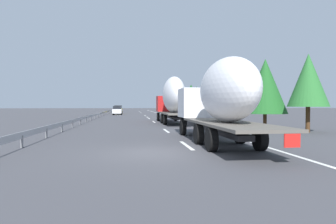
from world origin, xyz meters
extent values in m
plane|color=#424247|center=(40.00, 0.00, 0.00)|extent=(260.00, 260.00, 0.00)
cube|color=white|center=(2.00, -1.80, 0.00)|extent=(3.20, 0.20, 0.01)
cube|color=white|center=(10.31, -1.80, 0.00)|extent=(3.20, 0.20, 0.01)
cube|color=white|center=(22.50, -1.80, 0.00)|extent=(3.20, 0.20, 0.01)
cube|color=white|center=(31.40, -1.80, 0.00)|extent=(3.20, 0.20, 0.01)
cube|color=white|center=(36.02, -1.80, 0.00)|extent=(3.20, 0.20, 0.01)
cube|color=white|center=(43.40, -1.80, 0.00)|extent=(3.20, 0.20, 0.01)
cube|color=white|center=(64.55, -1.80, 0.00)|extent=(3.20, 0.20, 0.01)
cube|color=white|center=(75.36, -1.80, 0.00)|extent=(3.20, 0.20, 0.01)
cube|color=white|center=(77.46, -1.80, 0.00)|extent=(3.20, 0.20, 0.01)
cube|color=white|center=(45.00, -5.50, 0.00)|extent=(110.00, 0.20, 0.01)
cube|color=#B21919|center=(24.33, -3.60, 2.15)|extent=(2.40, 2.50, 1.90)
cube|color=black|center=(25.43, -3.60, 2.65)|extent=(0.08, 2.12, 0.80)
cube|color=#262628|center=(21.33, -3.60, 0.67)|extent=(11.03, 0.70, 0.24)
cube|color=#59544C|center=(18.33, -3.60, 1.14)|extent=(9.59, 2.50, 0.12)
ellipsoid|color=white|center=(18.70, -3.60, 3.10)|extent=(7.18, 2.20, 3.79)
cube|color=red|center=(13.56, -4.29, 0.90)|extent=(0.04, 0.56, 0.56)
cylinder|color=black|center=(24.33, -2.50, 0.52)|extent=(1.04, 0.30, 1.04)
cylinder|color=black|center=(24.33, -4.70, 0.52)|extent=(1.04, 0.30, 1.04)
cylinder|color=black|center=(19.53, -2.50, 0.52)|extent=(1.04, 0.35, 1.04)
cylinder|color=black|center=(19.53, -4.70, 0.52)|extent=(1.04, 0.35, 1.04)
cylinder|color=black|center=(17.13, -2.50, 0.52)|extent=(1.04, 0.35, 1.04)
cylinder|color=black|center=(17.13, -4.70, 0.52)|extent=(1.04, 0.35, 1.04)
cube|color=silver|center=(6.91, -3.60, 2.15)|extent=(2.40, 2.50, 1.90)
cube|color=black|center=(8.01, -3.60, 2.65)|extent=(0.08, 2.12, 0.80)
cube|color=#262628|center=(4.04, -3.60, 0.67)|extent=(10.58, 0.70, 0.24)
cube|color=#59544C|center=(1.16, -3.60, 1.14)|extent=(9.10, 2.50, 0.12)
ellipsoid|color=white|center=(1.17, -3.60, 2.72)|extent=(6.05, 2.20, 3.04)
cube|color=red|center=(-3.35, -4.29, 0.90)|extent=(0.04, 0.56, 0.56)
cylinder|color=black|center=(6.91, -2.50, 0.52)|extent=(1.04, 0.30, 1.04)
cylinder|color=black|center=(6.91, -4.70, 0.52)|extent=(1.04, 0.30, 1.04)
cylinder|color=black|center=(2.36, -2.50, 0.52)|extent=(1.04, 0.35, 1.04)
cylinder|color=black|center=(2.36, -4.70, 0.52)|extent=(1.04, 0.35, 1.04)
cylinder|color=black|center=(-0.04, -2.50, 0.52)|extent=(1.04, 0.35, 1.04)
cylinder|color=black|center=(-0.04, -4.70, 0.52)|extent=(1.04, 0.35, 1.04)
cube|color=white|center=(48.41, 3.58, 0.74)|extent=(4.41, 1.76, 0.84)
cube|color=black|center=(48.08, 3.58, 1.46)|extent=(2.43, 1.55, 0.60)
cylinder|color=black|center=(49.78, 4.36, 0.32)|extent=(0.64, 0.22, 0.64)
cylinder|color=black|center=(49.78, 2.80, 0.32)|extent=(0.64, 0.22, 0.64)
cylinder|color=black|center=(47.05, 4.36, 0.32)|extent=(0.64, 0.22, 0.64)
cylinder|color=black|center=(47.05, 2.80, 0.32)|extent=(0.64, 0.22, 0.64)
cube|color=gold|center=(57.39, 3.74, 0.74)|extent=(4.57, 1.85, 0.84)
cube|color=black|center=(57.05, 3.74, 1.52)|extent=(2.51, 1.63, 0.72)
cylinder|color=black|center=(58.81, 4.57, 0.32)|extent=(0.64, 0.22, 0.64)
cylinder|color=black|center=(58.81, 2.91, 0.32)|extent=(0.64, 0.22, 0.64)
cylinder|color=black|center=(55.98, 4.57, 0.32)|extent=(0.64, 0.22, 0.64)
cylinder|color=black|center=(55.98, 2.91, 0.32)|extent=(0.64, 0.22, 0.64)
cylinder|color=gray|center=(33.99, -6.70, 1.23)|extent=(0.10, 0.10, 2.47)
cube|color=#2D569E|center=(33.99, -6.70, 2.82)|extent=(0.06, 0.90, 0.70)
cylinder|color=#472D19|center=(7.73, -11.92, 0.94)|extent=(0.31, 0.31, 1.88)
cone|color=#286B2D|center=(7.73, -11.92, 3.82)|extent=(2.91, 2.91, 3.88)
cylinder|color=#472D19|center=(46.99, -12.47, 0.66)|extent=(0.37, 0.37, 1.32)
cone|color=#194C1E|center=(46.99, -12.47, 3.57)|extent=(3.14, 3.14, 4.51)
cylinder|color=#472D19|center=(44.63, -10.88, 0.96)|extent=(0.38, 0.38, 1.91)
cone|color=#194C1E|center=(44.63, -10.88, 3.96)|extent=(3.78, 3.78, 4.10)
cylinder|color=#472D19|center=(11.06, -10.20, 0.64)|extent=(0.30, 0.30, 1.29)
cone|color=#1E5B23|center=(11.06, -10.20, 3.57)|extent=(3.65, 3.65, 4.56)
cylinder|color=#472D19|center=(54.76, -12.55, 0.68)|extent=(0.30, 0.30, 1.36)
cone|color=#194C1E|center=(54.76, -12.55, 3.80)|extent=(3.25, 3.25, 4.87)
cube|color=#9EA0A5|center=(43.00, 6.00, 0.60)|extent=(94.00, 0.06, 0.32)
cube|color=slate|center=(2.13, 6.00, 0.30)|extent=(0.10, 0.10, 0.60)
cube|color=slate|center=(6.22, 6.00, 0.30)|extent=(0.10, 0.10, 0.60)
cube|color=slate|center=(10.30, 6.00, 0.30)|extent=(0.10, 0.10, 0.60)
cube|color=slate|center=(14.39, 6.00, 0.30)|extent=(0.10, 0.10, 0.60)
cube|color=slate|center=(18.48, 6.00, 0.30)|extent=(0.10, 0.10, 0.60)
cube|color=slate|center=(22.57, 6.00, 0.30)|extent=(0.10, 0.10, 0.60)
cube|color=slate|center=(26.65, 6.00, 0.30)|extent=(0.10, 0.10, 0.60)
cube|color=slate|center=(30.74, 6.00, 0.30)|extent=(0.10, 0.10, 0.60)
cube|color=slate|center=(34.83, 6.00, 0.30)|extent=(0.10, 0.10, 0.60)
cube|color=slate|center=(38.91, 6.00, 0.30)|extent=(0.10, 0.10, 0.60)
cube|color=slate|center=(43.00, 6.00, 0.30)|extent=(0.10, 0.10, 0.60)
cube|color=slate|center=(47.09, 6.00, 0.30)|extent=(0.10, 0.10, 0.60)
cube|color=slate|center=(51.17, 6.00, 0.30)|extent=(0.10, 0.10, 0.60)
cube|color=slate|center=(55.26, 6.00, 0.30)|extent=(0.10, 0.10, 0.60)
cube|color=slate|center=(59.35, 6.00, 0.30)|extent=(0.10, 0.10, 0.60)
cube|color=slate|center=(63.43, 6.00, 0.30)|extent=(0.10, 0.10, 0.60)
cube|color=slate|center=(67.52, 6.00, 0.30)|extent=(0.10, 0.10, 0.60)
cube|color=slate|center=(71.61, 6.00, 0.30)|extent=(0.10, 0.10, 0.60)
cube|color=slate|center=(75.70, 6.00, 0.30)|extent=(0.10, 0.10, 0.60)
cube|color=slate|center=(79.78, 6.00, 0.30)|extent=(0.10, 0.10, 0.60)
cube|color=slate|center=(83.87, 6.00, 0.30)|extent=(0.10, 0.10, 0.60)
cube|color=slate|center=(87.96, 6.00, 0.30)|extent=(0.10, 0.10, 0.60)
camera|label=1|loc=(-12.41, 0.97, 2.02)|focal=31.66mm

